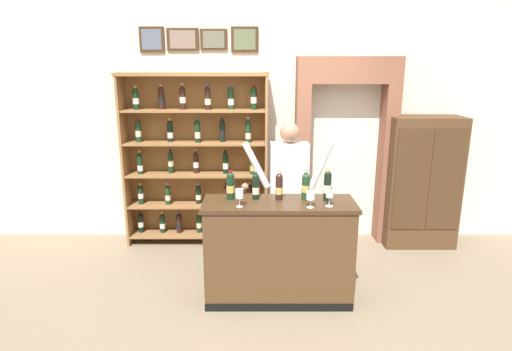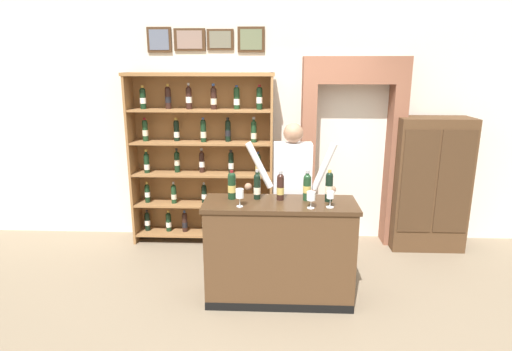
% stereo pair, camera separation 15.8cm
% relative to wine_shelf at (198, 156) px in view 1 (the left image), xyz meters
% --- Properties ---
extents(ground_plane, '(14.00, 14.00, 0.02)m').
position_rel_wine_shelf_xyz_m(ground_plane, '(0.85, -1.45, -1.17)').
color(ground_plane, '#7A6B56').
extents(back_wall, '(12.00, 0.19, 3.12)m').
position_rel_wine_shelf_xyz_m(back_wall, '(0.85, 0.28, 0.41)').
color(back_wall, silver).
rests_on(back_wall, ground).
extents(wine_shelf, '(1.84, 0.36, 2.19)m').
position_rel_wine_shelf_xyz_m(wine_shelf, '(0.00, 0.00, 0.00)').
color(wine_shelf, olive).
rests_on(wine_shelf, ground).
extents(archway_doorway, '(1.27, 0.45, 2.38)m').
position_rel_wine_shelf_xyz_m(archway_doorway, '(1.89, 0.14, 0.19)').
color(archway_doorway, brown).
rests_on(archway_doorway, ground).
extents(side_cabinet, '(0.89, 0.47, 1.67)m').
position_rel_wine_shelf_xyz_m(side_cabinet, '(2.86, -0.09, -0.32)').
color(side_cabinet, '#4C331E').
rests_on(side_cabinet, ground).
extents(tasting_counter, '(1.46, 0.52, 1.02)m').
position_rel_wine_shelf_xyz_m(tasting_counter, '(0.98, -1.45, -0.65)').
color(tasting_counter, '#4C331E').
rests_on(tasting_counter, ground).
extents(shopkeeper, '(0.99, 0.22, 1.69)m').
position_rel_wine_shelf_xyz_m(shopkeeper, '(1.12, -0.85, -0.12)').
color(shopkeeper, '#2D3347').
rests_on(shopkeeper, ground).
extents(tasting_bottle_brunello, '(0.08, 0.08, 0.28)m').
position_rel_wine_shelf_xyz_m(tasting_bottle_brunello, '(0.51, -1.36, -0.00)').
color(tasting_bottle_brunello, black).
rests_on(tasting_bottle_brunello, tasting_counter).
extents(tasting_bottle_rosso, '(0.07, 0.07, 0.30)m').
position_rel_wine_shelf_xyz_m(tasting_bottle_rosso, '(0.76, -1.35, -0.01)').
color(tasting_bottle_rosso, black).
rests_on(tasting_bottle_rosso, tasting_counter).
extents(tasting_bottle_prosecco, '(0.07, 0.07, 0.29)m').
position_rel_wine_shelf_xyz_m(tasting_bottle_prosecco, '(0.98, -1.37, -0.01)').
color(tasting_bottle_prosecco, black).
rests_on(tasting_bottle_prosecco, tasting_counter).
extents(tasting_bottle_bianco, '(0.08, 0.08, 0.30)m').
position_rel_wine_shelf_xyz_m(tasting_bottle_bianco, '(1.24, -1.37, -0.00)').
color(tasting_bottle_bianco, '#19381E').
rests_on(tasting_bottle_bianco, tasting_counter).
extents(tasting_bottle_super_tuscan, '(0.07, 0.07, 0.31)m').
position_rel_wine_shelf_xyz_m(tasting_bottle_super_tuscan, '(1.44, -1.40, 0.01)').
color(tasting_bottle_super_tuscan, black).
rests_on(tasting_bottle_super_tuscan, tasting_counter).
extents(wine_glass_left, '(0.08, 0.08, 0.16)m').
position_rel_wine_shelf_xyz_m(wine_glass_left, '(1.26, -1.61, -0.03)').
color(wine_glass_left, silver).
rests_on(wine_glass_left, tasting_counter).
extents(wine_glass_spare, '(0.07, 0.07, 0.17)m').
position_rel_wine_shelf_xyz_m(wine_glass_spare, '(0.61, -1.59, -0.02)').
color(wine_glass_spare, silver).
rests_on(wine_glass_spare, tasting_counter).
extents(wine_glass_right, '(0.07, 0.07, 0.15)m').
position_rel_wine_shelf_xyz_m(wine_glass_right, '(1.43, -1.58, -0.03)').
color(wine_glass_right, silver).
rests_on(wine_glass_right, tasting_counter).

